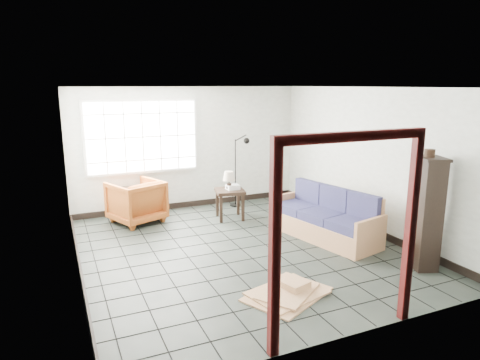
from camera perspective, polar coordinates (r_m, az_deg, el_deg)
name	(u,v)px	position (r m, az deg, el deg)	size (l,w,h in m)	color
ground	(241,249)	(7.12, 0.13, -9.15)	(5.50, 5.50, 0.00)	black
room_shell	(240,147)	(6.71, 0.04, 4.37)	(5.02, 5.52, 2.61)	#B2B5AD
window_panel	(142,137)	(8.97, -12.89, 5.64)	(2.32, 0.08, 1.52)	silver
doorway_trim	(349,212)	(4.47, 14.36, -4.19)	(1.80, 0.08, 2.20)	#3D0E0E
futon_sofa	(326,220)	(7.68, 11.43, -5.22)	(1.18, 2.13, 0.89)	#B0774F
armchair	(136,199)	(8.56, -13.68, -2.53)	(0.89, 0.83, 0.91)	brown
side_table	(230,195)	(8.52, -1.37, -1.97)	(0.64, 0.64, 0.60)	black
table_lamp	(229,177)	(8.43, -1.47, 0.41)	(0.28, 0.28, 0.37)	black
projector	(233,187)	(8.50, -0.98, -0.95)	(0.26, 0.21, 0.09)	silver
floor_lamp	(241,168)	(9.36, 0.10, 1.57)	(0.42, 0.30, 1.58)	black
console_shelf	(142,202)	(8.90, -12.88, -2.91)	(0.84, 0.51, 0.61)	black
tall_shelf	(427,213)	(6.72, 23.66, -4.04)	(0.48, 0.54, 1.65)	black
pot	(430,153)	(6.54, 23.97, 3.30)	(0.18, 0.18, 0.11)	black
open_box	(326,216)	(8.40, 11.38, -4.69)	(0.92, 0.55, 0.49)	#9F6D4C
cardboard_pile	(288,292)	(5.71, 6.48, -14.59)	(1.28, 1.14, 0.15)	#9F6D4C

